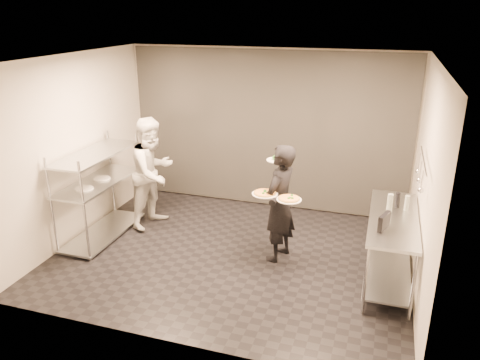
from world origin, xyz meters
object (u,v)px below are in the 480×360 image
(pass_rack, at_px, (99,190))
(prep_counter, at_px, (391,237))
(waiter, at_px, (280,203))
(bottle_clear, at_px, (407,203))
(chef, at_px, (153,172))
(bottle_dark, at_px, (398,200))
(bottle_green, at_px, (390,204))
(pos_monitor, at_px, (384,222))
(salad_plate, at_px, (277,159))
(pizza_plate_far, at_px, (289,199))
(pizza_plate_near, at_px, (265,193))

(pass_rack, relative_size, prep_counter, 0.89)
(waiter, xyz_separation_m, bottle_clear, (1.67, 0.13, 0.17))
(chef, bearing_deg, waiter, -88.83)
(bottle_clear, xyz_separation_m, bottle_dark, (-0.12, 0.05, 0.00))
(bottle_green, bearing_deg, pos_monitor, -95.99)
(bottle_green, xyz_separation_m, bottle_dark, (0.10, 0.22, -0.03))
(chef, relative_size, salad_plate, 6.10)
(pass_rack, bearing_deg, salad_plate, 9.52)
(bottle_clear, bearing_deg, pizza_plate_far, -165.89)
(pos_monitor, distance_m, bottle_clear, 0.73)
(pizza_plate_near, height_order, bottle_dark, bottle_dark)
(pizza_plate_near, height_order, salad_plate, salad_plate)
(pass_rack, relative_size, waiter, 0.94)
(pizza_plate_near, relative_size, pos_monitor, 1.28)
(salad_plate, distance_m, pos_monitor, 1.79)
(prep_counter, distance_m, pizza_plate_far, 1.40)
(prep_counter, bearing_deg, pass_rack, -179.97)
(pizza_plate_near, xyz_separation_m, bottle_clear, (1.83, 0.32, -0.04))
(bottle_clear, relative_size, bottle_dark, 0.98)
(waiter, relative_size, bottle_dark, 8.33)
(chef, bearing_deg, pass_rack, 150.93)
(chef, xyz_separation_m, bottle_green, (3.66, -0.54, 0.14))
(chef, height_order, pizza_plate_near, chef)
(salad_plate, bearing_deg, pass_rack, -170.48)
(pass_rack, xyz_separation_m, bottle_clear, (4.48, 0.27, 0.25))
(waiter, relative_size, pizza_plate_near, 4.85)
(pass_rack, height_order, prep_counter, pass_rack)
(pizza_plate_near, relative_size, bottle_green, 1.34)
(pizza_plate_far, bearing_deg, pos_monitor, -14.14)
(bottle_dark, bearing_deg, pizza_plate_far, -162.71)
(pizza_plate_far, relative_size, bottle_dark, 1.63)
(prep_counter, bearing_deg, pizza_plate_near, -178.20)
(waiter, xyz_separation_m, bottle_dark, (1.55, 0.18, 0.17))
(pass_rack, distance_m, waiter, 2.82)
(pos_monitor, xyz_separation_m, bottle_dark, (0.15, 0.73, 0.00))
(salad_plate, bearing_deg, prep_counter, -15.28)
(pizza_plate_far, bearing_deg, chef, 162.65)
(pos_monitor, bearing_deg, waiter, 177.51)
(prep_counter, bearing_deg, bottle_green, 123.97)
(pass_rack, distance_m, bottle_green, 4.27)
(salad_plate, xyz_separation_m, bottle_clear, (1.79, -0.18, -0.37))
(bottle_clear, bearing_deg, prep_counter, -118.91)
(pizza_plate_far, bearing_deg, bottle_dark, 17.29)
(prep_counter, height_order, pizza_plate_far, pizza_plate_far)
(pizza_plate_near, bearing_deg, pizza_plate_far, -8.67)
(waiter, xyz_separation_m, chef, (-2.21, 0.50, 0.06))
(pass_rack, xyz_separation_m, pos_monitor, (4.21, -0.41, 0.25))
(bottle_green, bearing_deg, pass_rack, -178.64)
(pizza_plate_near, relative_size, bottle_clear, 1.75)
(waiter, xyz_separation_m, bottle_green, (1.45, -0.04, 0.20))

